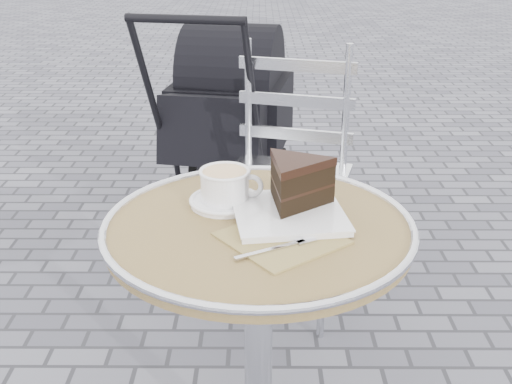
{
  "coord_description": "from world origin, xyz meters",
  "views": [
    {
      "loc": [
        0.0,
        -1.32,
        1.38
      ],
      "look_at": [
        -0.01,
        0.07,
        0.78
      ],
      "focal_mm": 45.0,
      "sensor_mm": 36.0,
      "label": 1
    }
  ],
  "objects_px": {
    "cafe_table": "(258,285)",
    "cake_plate_set": "(294,189)",
    "bistro_chair": "(291,147)",
    "cappuccino_set": "(226,189)",
    "baby_stroller": "(228,125)"
  },
  "relations": [
    {
      "from": "cafe_table",
      "to": "cake_plate_set",
      "type": "distance_m",
      "value": 0.25
    },
    {
      "from": "cafe_table",
      "to": "bistro_chair",
      "type": "bearing_deg",
      "value": 82.71
    },
    {
      "from": "cake_plate_set",
      "to": "baby_stroller",
      "type": "bearing_deg",
      "value": 90.52
    },
    {
      "from": "baby_stroller",
      "to": "cafe_table",
      "type": "bearing_deg",
      "value": -74.58
    },
    {
      "from": "cafe_table",
      "to": "cake_plate_set",
      "type": "xyz_separation_m",
      "value": [
        0.08,
        0.06,
        0.23
      ]
    },
    {
      "from": "cappuccino_set",
      "to": "bistro_chair",
      "type": "xyz_separation_m",
      "value": [
        0.2,
        0.8,
        -0.17
      ]
    },
    {
      "from": "cake_plate_set",
      "to": "bistro_chair",
      "type": "relative_size",
      "value": 0.42
    },
    {
      "from": "cappuccino_set",
      "to": "cake_plate_set",
      "type": "bearing_deg",
      "value": -16.41
    },
    {
      "from": "cake_plate_set",
      "to": "bistro_chair",
      "type": "bearing_deg",
      "value": 79.59
    },
    {
      "from": "cafe_table",
      "to": "baby_stroller",
      "type": "relative_size",
      "value": 0.68
    },
    {
      "from": "cappuccino_set",
      "to": "bistro_chair",
      "type": "bearing_deg",
      "value": 78.05
    },
    {
      "from": "cafe_table",
      "to": "bistro_chair",
      "type": "relative_size",
      "value": 0.76
    },
    {
      "from": "cappuccino_set",
      "to": "cake_plate_set",
      "type": "distance_m",
      "value": 0.17
    },
    {
      "from": "cappuccino_set",
      "to": "baby_stroller",
      "type": "relative_size",
      "value": 0.17
    },
    {
      "from": "cappuccino_set",
      "to": "cafe_table",
      "type": "bearing_deg",
      "value": -52.1
    }
  ]
}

